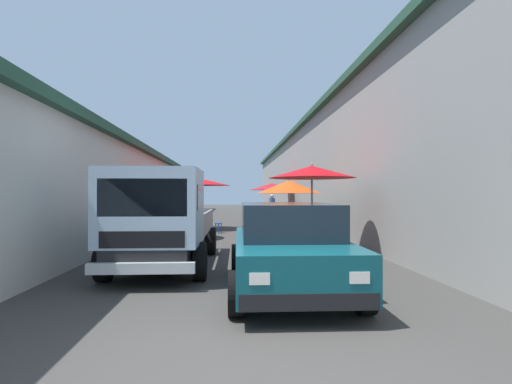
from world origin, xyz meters
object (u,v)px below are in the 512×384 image
object	(u,v)px
fruit_stall_near_right	(200,189)
delivery_truck	(160,222)
fruit_stall_far_right	(289,196)
fruit_stall_near_left	(168,191)
fruit_stall_far_left	(272,190)
vendor_by_crates	(272,206)
plastic_stool	(218,225)
fruit_stall_mid_lane	(313,185)
hatchback_car	(287,246)

from	to	relation	value
fruit_stall_near_right	delivery_truck	distance (m)	9.80
fruit_stall_far_right	fruit_stall_near_left	bearing A→B (deg)	78.36
fruit_stall_near_right	fruit_stall_far_left	distance (m)	6.66
fruit_stall_near_right	fruit_stall_far_left	world-z (taller)	fruit_stall_near_right
vendor_by_crates	plastic_stool	distance (m)	5.80
fruit_stall_near_left	fruit_stall_mid_lane	world-z (taller)	fruit_stall_mid_lane
fruit_stall_near_right	fruit_stall_near_left	bearing A→B (deg)	167.45
fruit_stall_mid_lane	hatchback_car	world-z (taller)	fruit_stall_mid_lane
fruit_stall_far_right	fruit_stall_far_left	distance (m)	10.01
fruit_stall_far_right	fruit_stall_mid_lane	distance (m)	3.03
delivery_truck	vendor_by_crates	xyz separation A→B (m)	(12.99, -3.75, -0.08)
fruit_stall_far_left	hatchback_car	size ratio (longest dim) A/B	0.72
delivery_truck	hatchback_car	bearing A→B (deg)	-121.36
fruit_stall_mid_lane	vendor_by_crates	bearing A→B (deg)	-0.66
fruit_stall_far_right	plastic_stool	size ratio (longest dim) A/B	5.18
fruit_stall_near_left	plastic_stool	xyz separation A→B (m)	(1.99, -1.77, -1.40)
delivery_truck	fruit_stall_near_right	bearing A→B (deg)	-0.00
fruit_stall_mid_lane	vendor_by_crates	world-z (taller)	fruit_stall_mid_lane
fruit_stall_near_right	plastic_stool	xyz separation A→B (m)	(-1.79, -0.93, -1.56)
fruit_stall_far_left	delivery_truck	xyz separation A→B (m)	(-15.08, 4.01, -0.85)
fruit_stall_mid_lane	vendor_by_crates	xyz separation A→B (m)	(10.91, -0.13, -0.90)
fruit_stall_far_right	vendor_by_crates	xyz separation A→B (m)	(7.90, -0.28, -0.60)
fruit_stall_mid_lane	vendor_by_crates	size ratio (longest dim) A/B	1.49
fruit_stall_near_right	plastic_stool	world-z (taller)	fruit_stall_near_right
fruit_stall_far_left	vendor_by_crates	world-z (taller)	fruit_stall_far_left
fruit_stall_near_left	fruit_stall_near_right	bearing A→B (deg)	-12.55
fruit_stall_far_right	delivery_truck	world-z (taller)	fruit_stall_far_right
vendor_by_crates	fruit_stall_near_right	bearing A→B (deg)	130.70
fruit_stall_far_left	delivery_truck	bearing A→B (deg)	165.11
fruit_stall_near_right	fruit_stall_near_left	xyz separation A→B (m)	(-3.78, 0.84, -0.16)
fruit_stall_near_left	fruit_stall_far_left	bearing A→B (deg)	-28.08
hatchback_car	fruit_stall_far_right	bearing A→B (deg)	-9.41
fruit_stall_far_left	delivery_truck	size ratio (longest dim) A/B	0.57
vendor_by_crates	fruit_stall_near_left	bearing A→B (deg)	146.76
fruit_stall_near_left	plastic_stool	size ratio (longest dim) A/B	6.01
hatchback_car	fruit_stall_near_right	bearing A→B (deg)	12.00
fruit_stall_near_left	fruit_stall_far_left	world-z (taller)	fruit_stall_far_left
fruit_stall_near_right	fruit_stall_near_left	world-z (taller)	fruit_stall_near_right
delivery_truck	plastic_stool	bearing A→B (deg)	-6.64
hatchback_car	delivery_truck	size ratio (longest dim) A/B	0.80
fruit_stall_near_right	fruit_stall_far_left	size ratio (longest dim) A/B	0.98
fruit_stall_near_right	delivery_truck	size ratio (longest dim) A/B	0.56
fruit_stall_far_left	plastic_stool	distance (m)	7.91
fruit_stall_near_right	hatchback_car	bearing A→B (deg)	-168.00
hatchback_car	delivery_truck	xyz separation A→B (m)	(1.45, 2.39, 0.30)
fruit_stall_mid_lane	hatchback_car	bearing A→B (deg)	160.67
fruit_stall_near_right	fruit_stall_far_right	world-z (taller)	fruit_stall_near_right
fruit_stall_near_right	fruit_stall_mid_lane	world-z (taller)	fruit_stall_mid_lane
fruit_stall_near_right	fruit_stall_mid_lane	distance (m)	8.49
fruit_stall_near_right	fruit_stall_far_left	xyz separation A→B (m)	(5.31, -4.01, 0.01)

